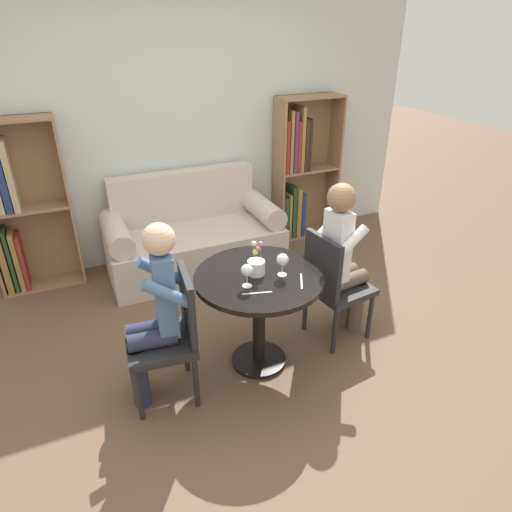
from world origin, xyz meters
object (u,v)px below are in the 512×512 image
(couch, at_px, (193,238))
(bookshelf_left, at_px, (16,209))
(wine_glass_right, at_px, (283,260))
(chair_left, at_px, (171,332))
(flower_vase, at_px, (256,265))
(person_left, at_px, (154,313))
(wine_glass_left, at_px, (247,271))
(person_right, at_px, (343,258))
(bookshelf_right, at_px, (298,172))
(chair_right, at_px, (333,283))

(couch, xyz_separation_m, bookshelf_left, (-1.49, 0.27, 0.46))
(couch, distance_m, wine_glass_right, 1.73)
(chair_left, bearing_deg, couch, 165.02)
(wine_glass_right, distance_m, flower_vase, 0.18)
(person_left, distance_m, wine_glass_left, 0.63)
(bookshelf_left, xyz_separation_m, person_left, (0.78, -1.88, -0.12))
(person_left, xyz_separation_m, wine_glass_left, (0.59, -0.07, 0.19))
(couch, relative_size, flower_vase, 7.10)
(chair_left, height_order, wine_glass_left, chair_left)
(person_right, xyz_separation_m, wine_glass_left, (-0.84, -0.16, 0.17))
(wine_glass_left, height_order, flower_vase, flower_vase)
(bookshelf_right, distance_m, chair_left, 2.72)
(bookshelf_right, relative_size, wine_glass_right, 9.77)
(bookshelf_left, bearing_deg, chair_right, -40.25)
(person_left, bearing_deg, chair_left, 85.90)
(chair_left, height_order, chair_right, same)
(bookshelf_right, xyz_separation_m, wine_glass_right, (-1.16, -1.91, 0.10))
(chair_left, bearing_deg, bookshelf_left, -149.23)
(wine_glass_right, bearing_deg, person_left, 177.88)
(wine_glass_right, relative_size, flower_vase, 0.67)
(chair_right, relative_size, person_left, 0.72)
(chair_right, bearing_deg, wine_glass_right, 94.70)
(chair_left, xyz_separation_m, wine_glass_left, (0.50, -0.05, 0.35))
(chair_right, distance_m, wine_glass_right, 0.61)
(person_left, relative_size, person_right, 0.98)
(chair_right, relative_size, person_right, 0.71)
(person_right, relative_size, wine_glass_left, 8.12)
(bookshelf_right, bearing_deg, wine_glass_left, -126.46)
(person_left, relative_size, wine_glass_left, 7.97)
(person_left, bearing_deg, bookshelf_right, 138.97)
(chair_right, distance_m, person_right, 0.20)
(flower_vase, bearing_deg, bookshelf_right, 54.14)
(couch, relative_size, person_right, 1.32)
(bookshelf_right, xyz_separation_m, person_right, (-0.59, -1.78, -0.07))
(bookshelf_left, relative_size, chair_left, 1.71)
(chair_left, distance_m, person_right, 1.36)
(couch, xyz_separation_m, chair_left, (-0.63, -1.63, 0.18))
(couch, relative_size, wine_glass_left, 10.69)
(chair_right, distance_m, flower_vase, 0.71)
(bookshelf_right, height_order, person_right, bookshelf_right)
(person_right, bearing_deg, person_left, 86.06)
(chair_right, xyz_separation_m, person_left, (-1.35, -0.08, 0.16))
(wine_glass_left, bearing_deg, bookshelf_left, 125.17)
(bookshelf_left, bearing_deg, chair_left, -65.44)
(couch, bearing_deg, wine_glass_right, -85.08)
(chair_right, height_order, wine_glass_left, chair_right)
(chair_left, height_order, wine_glass_right, chair_left)
(wine_glass_left, relative_size, wine_glass_right, 0.99)
(wine_glass_right, xyz_separation_m, flower_vase, (-0.15, 0.08, -0.04))
(bookshelf_right, bearing_deg, person_left, -137.24)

